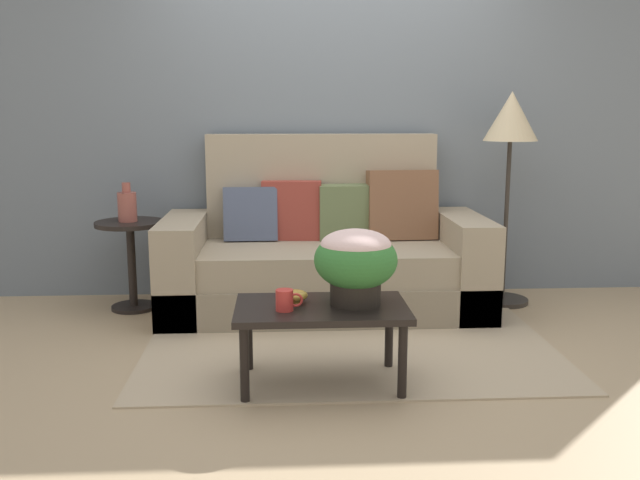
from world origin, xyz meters
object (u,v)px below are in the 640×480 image
(coffee_mug, at_px, (285,300))
(table_vase, at_px, (127,206))
(snack_bowl, at_px, (295,296))
(side_table, at_px, (131,249))
(floor_lamp, at_px, (510,133))
(couch, at_px, (325,258))
(potted_plant, at_px, (356,260))
(coffee_table, at_px, (321,316))

(coffee_mug, bearing_deg, table_vase, 125.44)
(snack_bowl, distance_m, table_vase, 1.74)
(side_table, height_order, floor_lamp, floor_lamp)
(couch, relative_size, side_table, 3.53)
(couch, bearing_deg, side_table, 177.78)
(table_vase, bearing_deg, side_table, 30.02)
(floor_lamp, relative_size, snack_bowl, 11.88)
(floor_lamp, relative_size, table_vase, 5.62)
(floor_lamp, xyz_separation_m, potted_plant, (-1.20, -1.38, -0.56))
(couch, height_order, snack_bowl, couch)
(coffee_table, bearing_deg, table_vase, 131.19)
(side_table, distance_m, snack_bowl, 1.71)
(couch, xyz_separation_m, snack_bowl, (-0.23, -1.28, 0.09))
(snack_bowl, bearing_deg, couch, 79.84)
(couch, relative_size, potted_plant, 5.27)
(floor_lamp, xyz_separation_m, snack_bowl, (-1.49, -1.34, -0.74))
(couch, height_order, side_table, couch)
(coffee_table, xyz_separation_m, table_vase, (-1.21, 1.39, 0.36))
(coffee_table, bearing_deg, potted_plant, 7.34)
(couch, height_order, coffee_table, couch)
(floor_lamp, xyz_separation_m, table_vase, (-2.58, -0.02, -0.47))
(couch, relative_size, floor_lamp, 1.46)
(coffee_mug, bearing_deg, coffee_table, 22.28)
(couch, bearing_deg, table_vase, 178.02)
(floor_lamp, bearing_deg, snack_bowl, -137.96)
(couch, distance_m, snack_bowl, 1.30)
(side_table, distance_m, floor_lamp, 2.68)
(couch, height_order, potted_plant, couch)
(floor_lamp, bearing_deg, table_vase, -179.61)
(side_table, xyz_separation_m, table_vase, (-0.01, -0.01, 0.29))
(couch, relative_size, snack_bowl, 17.37)
(potted_plant, bearing_deg, couch, 92.73)
(coffee_table, distance_m, table_vase, 1.88)
(floor_lamp, height_order, potted_plant, floor_lamp)
(floor_lamp, bearing_deg, side_table, -179.72)
(couch, xyz_separation_m, coffee_mug, (-0.28, -1.41, 0.11))
(coffee_table, xyz_separation_m, coffee_mug, (-0.18, -0.07, 0.10))
(potted_plant, bearing_deg, snack_bowl, 172.34)
(potted_plant, xyz_separation_m, snack_bowl, (-0.29, 0.04, -0.19))
(side_table, relative_size, snack_bowl, 4.93)
(side_table, bearing_deg, snack_bowl, -50.95)
(side_table, bearing_deg, coffee_table, -49.13)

